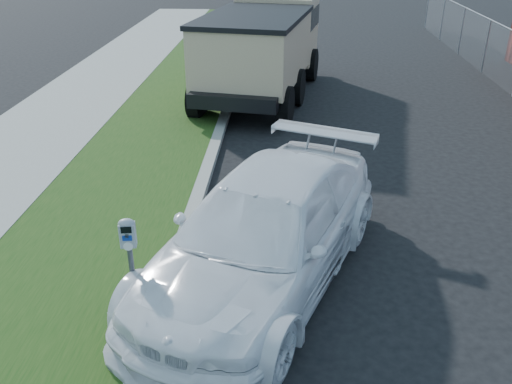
{
  "coord_description": "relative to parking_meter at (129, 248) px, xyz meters",
  "views": [
    {
      "loc": [
        -0.99,
        -6.58,
        4.79
      ],
      "look_at": [
        -1.4,
        1.0,
        1.0
      ],
      "focal_mm": 38.0,
      "sensor_mm": 36.0,
      "label": 1
    }
  ],
  "objects": [
    {
      "name": "ground",
      "position": [
        2.86,
        1.01,
        -1.2
      ],
      "size": [
        120.0,
        120.0,
        0.0
      ],
      "primitive_type": "plane",
      "color": "black",
      "rests_on": "ground"
    },
    {
      "name": "streetside",
      "position": [
        -2.71,
        3.01,
        -1.13
      ],
      "size": [
        6.12,
        50.0,
        0.15
      ],
      "color": "gray",
      "rests_on": "ground"
    },
    {
      "name": "parking_meter",
      "position": [
        0.0,
        0.0,
        0.0
      ],
      "size": [
        0.22,
        0.16,
        1.46
      ],
      "rotation": [
        0.0,
        0.0,
        0.14
      ],
      "color": "#3F4247",
      "rests_on": "ground"
    },
    {
      "name": "white_wagon",
      "position": [
        1.65,
        1.2,
        -0.4
      ],
      "size": [
        4.13,
        5.94,
        1.6
      ],
      "primitive_type": "imported",
      "rotation": [
        0.0,
        0.0,
        -0.38
      ],
      "color": "white",
      "rests_on": "ground"
    },
    {
      "name": "dump_truck",
      "position": [
        1.2,
        10.89,
        0.3
      ],
      "size": [
        3.73,
        7.13,
        2.66
      ],
      "rotation": [
        0.0,
        0.0,
        -0.18
      ],
      "color": "black",
      "rests_on": "ground"
    }
  ]
}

